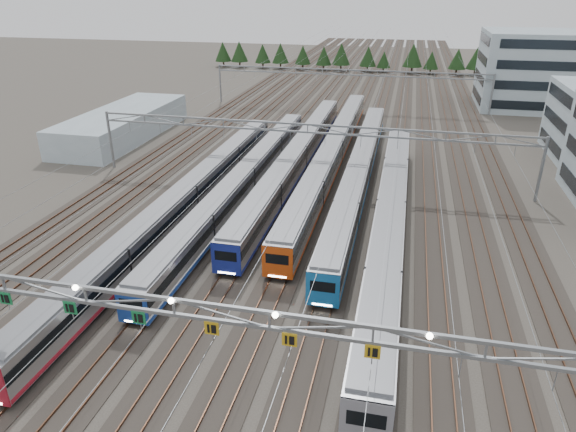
% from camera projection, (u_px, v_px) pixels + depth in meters
% --- Properties ---
extents(ground, '(400.00, 400.00, 0.00)m').
position_uv_depth(ground, '(185.00, 405.00, 32.07)').
color(ground, '#47423A').
rests_on(ground, ground).
extents(track_bed, '(54.00, 260.00, 5.42)m').
position_uv_depth(track_bed, '(356.00, 88.00, 120.09)').
color(track_bed, '#2D2823').
rests_on(track_bed, ground).
extents(train_a, '(2.64, 60.51, 3.43)m').
position_uv_depth(train_a, '(187.00, 198.00, 57.55)').
color(train_a, black).
rests_on(train_a, ground).
extents(train_b, '(2.56, 56.69, 3.32)m').
position_uv_depth(train_b, '(245.00, 179.00, 63.24)').
color(train_b, black).
rests_on(train_b, ground).
extents(train_c, '(2.73, 59.86, 3.55)m').
position_uv_depth(train_c, '(297.00, 157.00, 71.06)').
color(train_c, black).
rests_on(train_c, ground).
extents(train_d, '(2.78, 65.50, 3.61)m').
position_uv_depth(train_d, '(333.00, 152.00, 72.98)').
color(train_d, black).
rests_on(train_d, ground).
extents(train_e, '(2.73, 58.52, 3.55)m').
position_uv_depth(train_e, '(360.00, 170.00, 66.01)').
color(train_e, black).
rests_on(train_e, ground).
extents(train_f, '(2.95, 56.30, 3.84)m').
position_uv_depth(train_f, '(390.00, 216.00, 52.67)').
color(train_f, black).
rests_on(train_f, ground).
extents(gantry_near, '(56.36, 0.61, 8.08)m').
position_uv_depth(gantry_near, '(173.00, 311.00, 29.03)').
color(gantry_near, gray).
rests_on(gantry_near, ground).
extents(gantry_mid, '(56.36, 0.36, 8.00)m').
position_uv_depth(gantry_mid, '(308.00, 135.00, 64.87)').
color(gantry_mid, gray).
rests_on(gantry_mid, ground).
extents(gantry_far, '(56.36, 0.36, 8.00)m').
position_uv_depth(gantry_far, '(349.00, 77.00, 104.76)').
color(gantry_far, gray).
rests_on(gantry_far, ground).
extents(depot_bldg_north, '(22.00, 18.00, 15.20)m').
position_uv_depth(depot_bldg_north, '(537.00, 70.00, 105.12)').
color(depot_bldg_north, '#A1B7C0').
rests_on(depot_bldg_north, ground).
extents(west_shed, '(10.00, 30.00, 4.46)m').
position_uv_depth(west_shed, '(123.00, 124.00, 86.59)').
color(west_shed, '#A1B7C0').
rests_on(west_shed, ground).
extents(treeline, '(87.50, 5.60, 7.02)m').
position_uv_depth(treeline, '(355.00, 56.00, 149.80)').
color(treeline, '#332114').
rests_on(treeline, ground).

